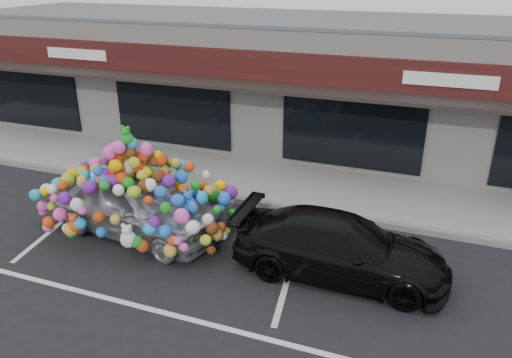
% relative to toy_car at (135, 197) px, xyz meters
% --- Properties ---
extents(ground, '(90.00, 90.00, 0.00)m').
position_rel_toy_car_xyz_m(ground, '(1.08, -0.17, -0.92)').
color(ground, black).
rests_on(ground, ground).
extents(shop_building, '(24.00, 7.20, 4.31)m').
position_rel_toy_car_xyz_m(shop_building, '(1.08, 8.27, 1.24)').
color(shop_building, silver).
rests_on(shop_building, ground).
extents(sidewalk, '(26.00, 3.00, 0.15)m').
position_rel_toy_car_xyz_m(sidewalk, '(1.08, 3.83, -0.85)').
color(sidewalk, gray).
rests_on(sidewalk, ground).
extents(kerb, '(26.00, 0.18, 0.16)m').
position_rel_toy_car_xyz_m(kerb, '(1.08, 2.33, -0.85)').
color(kerb, slate).
rests_on(kerb, ground).
extents(parking_stripe_left, '(0.73, 4.37, 0.01)m').
position_rel_toy_car_xyz_m(parking_stripe_left, '(-2.12, 0.03, -0.92)').
color(parking_stripe_left, silver).
rests_on(parking_stripe_left, ground).
extents(parking_stripe_mid, '(0.73, 4.37, 0.01)m').
position_rel_toy_car_xyz_m(parking_stripe_mid, '(3.88, 0.03, -0.92)').
color(parking_stripe_mid, silver).
rests_on(parking_stripe_mid, ground).
extents(lane_line, '(14.00, 0.12, 0.01)m').
position_rel_toy_car_xyz_m(lane_line, '(3.08, -2.47, -0.92)').
color(lane_line, silver).
rests_on(lane_line, ground).
extents(toy_car, '(3.16, 4.90, 2.72)m').
position_rel_toy_car_xyz_m(toy_car, '(0.00, 0.00, 0.00)').
color(toy_car, '#A8AEB3').
rests_on(toy_car, ground).
extents(black_sedan, '(1.80, 4.41, 1.28)m').
position_rel_toy_car_xyz_m(black_sedan, '(4.91, -0.06, -0.28)').
color(black_sedan, black).
rests_on(black_sedan, ground).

